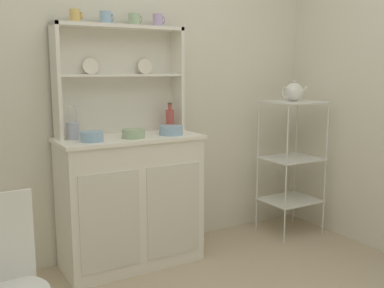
% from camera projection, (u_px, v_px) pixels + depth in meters
% --- Properties ---
extents(wall_back, '(3.84, 0.05, 2.50)m').
position_uv_depth(wall_back, '(128.00, 85.00, 3.23)').
color(wall_back, silver).
rests_on(wall_back, ground).
extents(hutch_cabinet, '(0.98, 0.45, 0.91)m').
position_uv_depth(hutch_cabinet, '(131.00, 199.00, 3.09)').
color(hutch_cabinet, white).
rests_on(hutch_cabinet, ground).
extents(hutch_shelf_unit, '(0.91, 0.18, 0.75)m').
position_uv_depth(hutch_shelf_unit, '(119.00, 72.00, 3.08)').
color(hutch_shelf_unit, silver).
rests_on(hutch_shelf_unit, hutch_cabinet).
extents(bakers_rack, '(0.44, 0.37, 1.11)m').
position_uv_depth(bakers_rack, '(292.00, 153.00, 3.65)').
color(bakers_rack, silver).
rests_on(bakers_rack, ground).
extents(wire_chair, '(0.36, 0.36, 0.85)m').
position_uv_depth(wire_chair, '(1.00, 276.00, 1.83)').
color(wire_chair, white).
rests_on(wire_chair, ground).
extents(cup_gold_0, '(0.08, 0.07, 0.08)m').
position_uv_depth(cup_gold_0, '(75.00, 16.00, 2.84)').
color(cup_gold_0, '#DBB760').
rests_on(cup_gold_0, hutch_shelf_unit).
extents(cup_sky_1, '(0.09, 0.08, 0.08)m').
position_uv_depth(cup_sky_1, '(106.00, 18.00, 2.94)').
color(cup_sky_1, '#8EB2D1').
rests_on(cup_sky_1, hutch_shelf_unit).
extents(cup_sage_2, '(0.09, 0.08, 0.08)m').
position_uv_depth(cup_sage_2, '(134.00, 20.00, 3.04)').
color(cup_sage_2, '#9EB78E').
rests_on(cup_sage_2, hutch_shelf_unit).
extents(cup_lilac_3, '(0.08, 0.07, 0.09)m').
position_uv_depth(cup_lilac_3, '(158.00, 20.00, 3.13)').
color(cup_lilac_3, '#B79ECC').
rests_on(cup_lilac_3, hutch_shelf_unit).
extents(bowl_mixing_large, '(0.15, 0.15, 0.06)m').
position_uv_depth(bowl_mixing_large, '(92.00, 136.00, 2.80)').
color(bowl_mixing_large, '#8EB2D1').
rests_on(bowl_mixing_large, hutch_cabinet).
extents(bowl_floral_medium, '(0.15, 0.15, 0.06)m').
position_uv_depth(bowl_floral_medium, '(133.00, 133.00, 2.95)').
color(bowl_floral_medium, '#9EB78E').
rests_on(bowl_floral_medium, hutch_cabinet).
extents(bowl_cream_small, '(0.17, 0.17, 0.06)m').
position_uv_depth(bowl_cream_small, '(171.00, 130.00, 3.09)').
color(bowl_cream_small, '#8EB2D1').
rests_on(bowl_cream_small, hutch_cabinet).
extents(jam_bottle, '(0.06, 0.06, 0.21)m').
position_uv_depth(jam_bottle, '(170.00, 120.00, 3.25)').
color(jam_bottle, '#B74C47').
rests_on(jam_bottle, hutch_cabinet).
extents(utensil_jar, '(0.08, 0.08, 0.22)m').
position_uv_depth(utensil_jar, '(73.00, 130.00, 2.89)').
color(utensil_jar, '#B2B7C6').
rests_on(utensil_jar, hutch_cabinet).
extents(porcelain_teapot, '(0.24, 0.15, 0.17)m').
position_uv_depth(porcelain_teapot, '(294.00, 92.00, 3.57)').
color(porcelain_teapot, white).
rests_on(porcelain_teapot, bakers_rack).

